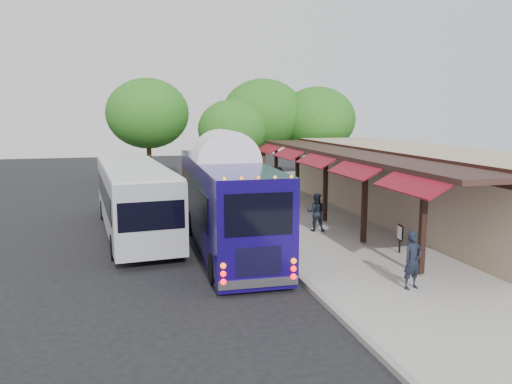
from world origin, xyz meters
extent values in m
plane|color=black|center=(0.00, 0.00, 0.00)|extent=(90.00, 90.00, 0.00)
cube|color=#9E9B93|center=(5.00, 4.00, 0.07)|extent=(10.00, 40.00, 0.15)
cube|color=gray|center=(0.05, 4.00, 0.07)|extent=(0.20, 40.00, 0.16)
cube|color=tan|center=(8.50, 4.00, 1.80)|extent=(5.00, 20.00, 3.60)
cube|color=black|center=(5.98, 4.00, 3.30)|extent=(0.06, 20.00, 0.60)
cube|color=#331E19|center=(4.90, 4.00, 3.40)|extent=(2.60, 20.00, 0.18)
cube|color=black|center=(3.78, -4.00, 1.80)|extent=(0.18, 0.18, 3.16)
cube|color=maroon|center=(3.35, -4.00, 3.15)|extent=(1.00, 3.20, 0.57)
cube|color=black|center=(3.78, 0.00, 1.80)|extent=(0.18, 0.18, 3.16)
cube|color=maroon|center=(3.35, 0.00, 3.15)|extent=(1.00, 3.20, 0.57)
cube|color=black|center=(3.78, 4.00, 1.80)|extent=(0.18, 0.18, 3.16)
cube|color=maroon|center=(3.35, 4.00, 3.15)|extent=(1.00, 3.20, 0.57)
cube|color=black|center=(3.78, 8.00, 1.80)|extent=(0.18, 0.18, 3.16)
cube|color=maroon|center=(3.35, 8.00, 3.15)|extent=(1.00, 3.20, 0.57)
cube|color=black|center=(3.78, 12.00, 1.80)|extent=(0.18, 0.18, 3.16)
cube|color=maroon|center=(3.35, 12.00, 3.15)|extent=(1.00, 3.20, 0.57)
sphere|color=teal|center=(4.20, -2.00, 2.88)|extent=(0.26, 0.26, 0.26)
sphere|color=teal|center=(4.20, 3.00, 2.88)|extent=(0.26, 0.26, 0.26)
sphere|color=teal|center=(4.20, 8.00, 2.88)|extent=(0.26, 0.26, 0.26)
cube|color=#130759|center=(-1.45, 1.61, 1.93)|extent=(2.70, 11.49, 3.00)
cube|color=#130759|center=(-1.45, 1.61, 0.29)|extent=(2.65, 11.37, 0.33)
ellipsoid|color=white|center=(-1.45, 1.61, 3.41)|extent=(2.69, 11.26, 0.53)
cube|color=black|center=(-1.45, -4.12, 2.43)|extent=(1.99, 0.08, 1.24)
cube|color=silver|center=(-1.45, -4.05, 0.40)|extent=(2.38, 0.23, 0.27)
sphere|color=#FF0C0C|center=(-2.49, -4.14, 0.65)|extent=(0.17, 0.17, 0.17)
sphere|color=#FF0C0C|center=(-0.41, -4.14, 0.65)|extent=(0.17, 0.17, 0.17)
cylinder|color=black|center=(-2.55, -2.74, 0.50)|extent=(0.31, 1.00, 0.99)
cylinder|color=black|center=(-0.35, -2.74, 0.50)|extent=(0.31, 1.00, 0.99)
cylinder|color=black|center=(-2.55, 5.27, 0.50)|extent=(0.31, 1.00, 0.99)
cylinder|color=black|center=(-0.35, 5.27, 0.50)|extent=(0.31, 1.00, 0.99)
cube|color=#979AA0|center=(-4.95, 4.79, 1.66)|extent=(3.51, 11.57, 2.63)
cube|color=black|center=(-6.20, 4.79, 1.88)|extent=(0.92, 9.65, 0.99)
cube|color=black|center=(-3.70, 4.79, 1.88)|extent=(0.92, 9.65, 0.99)
cube|color=silver|center=(-4.95, 4.79, 3.01)|extent=(3.44, 11.34, 0.10)
cylinder|color=black|center=(-6.09, 0.80, 0.48)|extent=(0.36, 0.97, 0.95)
cylinder|color=black|center=(-3.81, 0.80, 0.48)|extent=(0.36, 0.97, 0.95)
cylinder|color=black|center=(-6.09, 8.21, 0.48)|extent=(0.36, 0.97, 0.95)
cylinder|color=black|center=(-3.81, 8.21, 0.48)|extent=(0.36, 0.97, 0.95)
imported|color=black|center=(2.85, -5.00, 1.02)|extent=(0.71, 0.55, 1.73)
imported|color=black|center=(2.76, 2.53, 0.98)|extent=(0.98, 0.88, 1.67)
imported|color=black|center=(0.60, 3.40, 1.10)|extent=(1.16, 0.58, 1.90)
imported|color=black|center=(3.40, 10.30, 1.14)|extent=(1.36, 0.88, 1.98)
cube|color=black|center=(4.50, -1.50, 0.67)|extent=(0.06, 0.06, 1.05)
cube|color=black|center=(4.50, -1.50, 0.91)|extent=(0.11, 0.48, 0.57)
cube|color=white|center=(4.47, -1.50, 0.91)|extent=(0.07, 0.40, 0.48)
cylinder|color=#382314|center=(2.00, 16.54, 1.40)|extent=(0.36, 0.36, 2.81)
ellipsoid|color=#285C17|center=(2.00, 16.54, 4.15)|extent=(4.85, 4.85, 4.12)
cylinder|color=#382314|center=(4.56, 17.92, 1.74)|extent=(0.36, 0.36, 3.49)
ellipsoid|color=#285C17|center=(4.56, 17.92, 5.15)|extent=(6.03, 6.03, 5.12)
cylinder|color=#382314|center=(8.42, 17.07, 1.62)|extent=(0.36, 0.36, 3.24)
ellipsoid|color=#285C17|center=(8.42, 17.07, 4.78)|extent=(5.59, 5.59, 4.76)
cylinder|color=#382314|center=(-3.56, 20.65, 1.77)|extent=(0.36, 0.36, 3.53)
ellipsoid|color=#285C17|center=(-3.56, 20.65, 5.22)|extent=(6.10, 6.10, 5.18)
camera|label=1|loc=(-5.13, -17.50, 5.29)|focal=35.00mm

